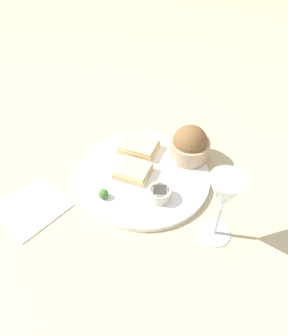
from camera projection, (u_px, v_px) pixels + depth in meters
ground_plane at (144, 177)px, 0.83m from camera, size 4.00×4.00×0.00m
dinner_plate at (144, 175)px, 0.83m from camera, size 0.33×0.33×0.01m
salad_bowl at (190, 145)px, 0.84m from camera, size 0.10×0.10×0.09m
sauce_ramekin at (160, 193)px, 0.76m from camera, size 0.05×0.05×0.03m
cheese_toast_near at (138, 147)px, 0.88m from camera, size 0.10×0.08×0.03m
cheese_toast_far at (133, 171)px, 0.81m from camera, size 0.09×0.07×0.03m
wine_glass at (224, 197)px, 0.63m from camera, size 0.07×0.07×0.18m
garnish at (103, 194)px, 0.76m from camera, size 0.02×0.02×0.02m
napkin at (32, 207)px, 0.76m from camera, size 0.17×0.18×0.01m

